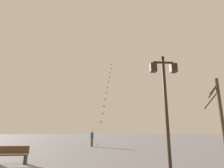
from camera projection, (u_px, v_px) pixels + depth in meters
ground_plane at (110, 147)px, 19.45m from camera, size 160.00×160.00×0.00m
twin_lantern_lamp_post at (165, 89)px, 8.06m from camera, size 1.20×0.28×4.97m
kite_train at (107, 91)px, 30.24m from camera, size 2.80×12.26×14.86m
kite_flyer at (92, 138)px, 20.69m from camera, size 0.32×0.63×1.71m
bare_tree at (221, 115)px, 11.41m from camera, size 0.96×1.49×4.95m
park_bench at (12, 155)px, 9.77m from camera, size 1.61×0.48×0.89m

